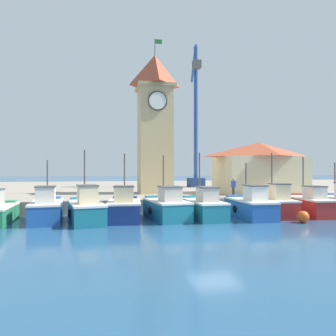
% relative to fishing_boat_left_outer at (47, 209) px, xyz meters
% --- Properties ---
extents(ground_plane, '(300.00, 300.00, 0.00)m').
position_rel_fishing_boat_left_outer_xyz_m(ground_plane, '(9.34, -5.99, -0.82)').
color(ground_plane, navy).
extents(quay_wharf, '(120.00, 40.00, 1.04)m').
position_rel_fishing_boat_left_outer_xyz_m(quay_wharf, '(9.34, 22.72, -0.30)').
color(quay_wharf, gray).
rests_on(quay_wharf, ground).
extents(fishing_boat_left_outer, '(2.32, 4.97, 4.01)m').
position_rel_fishing_boat_left_outer_xyz_m(fishing_boat_left_outer, '(0.00, 0.00, 0.00)').
color(fishing_boat_left_outer, '#2356A8').
rests_on(fishing_boat_left_outer, ground).
extents(fishing_boat_left_inner, '(2.76, 5.46, 4.68)m').
position_rel_fishing_boat_left_outer_xyz_m(fishing_boat_left_inner, '(2.51, -0.70, 0.01)').
color(fishing_boat_left_inner, '#196B7F').
rests_on(fishing_boat_left_inner, ground).
extents(fishing_boat_mid_left, '(2.52, 4.68, 4.48)m').
position_rel_fishing_boat_left_outer_xyz_m(fishing_boat_mid_left, '(4.98, -0.42, -0.00)').
color(fishing_boat_mid_left, navy).
rests_on(fishing_boat_mid_left, ground).
extents(fishing_boat_center, '(2.70, 5.07, 4.35)m').
position_rel_fishing_boat_left_outer_xyz_m(fishing_boat_center, '(7.82, -0.50, -0.01)').
color(fishing_boat_center, '#196B7F').
rests_on(fishing_boat_center, ground).
extents(fishing_boat_mid_right, '(2.16, 5.21, 4.58)m').
position_rel_fishing_boat_left_outer_xyz_m(fishing_boat_mid_right, '(10.39, -0.60, -0.04)').
color(fishing_boat_mid_right, '#196B7F').
rests_on(fishing_boat_mid_right, ground).
extents(fishing_boat_right_inner, '(2.11, 5.15, 3.84)m').
position_rel_fishing_boat_left_outer_xyz_m(fishing_boat_right_inner, '(13.74, -0.95, -0.01)').
color(fishing_boat_right_inner, '#2356A8').
rests_on(fishing_boat_right_inner, ground).
extents(fishing_boat_right_outer, '(2.34, 4.62, 4.60)m').
position_rel_fishing_boat_left_outer_xyz_m(fishing_boat_right_outer, '(15.79, -0.72, 0.01)').
color(fishing_boat_right_outer, '#AD2823').
rests_on(fishing_boat_right_outer, ground).
extents(fishing_boat_far_right, '(2.19, 5.35, 4.33)m').
position_rel_fishing_boat_left_outer_xyz_m(fishing_boat_far_right, '(18.56, -0.56, -0.02)').
color(fishing_boat_far_right, '#AD2823').
rests_on(fishing_boat_far_right, ground).
extents(clock_tower, '(3.64, 3.64, 15.27)m').
position_rel_fishing_boat_left_outer_xyz_m(clock_tower, '(8.64, 9.56, 7.47)').
color(clock_tower, tan).
rests_on(clock_tower, quay_wharf).
extents(warehouse_right, '(8.41, 5.96, 5.05)m').
position_rel_fishing_boat_left_outer_xyz_m(warehouse_right, '(18.95, 7.96, 2.81)').
color(warehouse_right, beige).
rests_on(warehouse_right, quay_wharf).
extents(port_crane_far, '(2.64, 9.14, 19.09)m').
position_rel_fishing_boat_left_outer_xyz_m(port_crane_far, '(15.82, 19.85, 7.64)').
color(port_crane_far, navy).
rests_on(port_crane_far, quay_wharf).
extents(mooring_buoy, '(0.76, 0.76, 0.76)m').
position_rel_fishing_boat_left_outer_xyz_m(mooring_buoy, '(16.03, -3.70, -0.44)').
color(mooring_buoy, '#E54C19').
rests_on(mooring_buoy, ground).
extents(dock_worker_near_tower, '(0.34, 0.22, 1.62)m').
position_rel_fishing_boat_left_outer_xyz_m(dock_worker_near_tower, '(14.29, 3.35, 1.07)').
color(dock_worker_near_tower, '#33333D').
rests_on(dock_worker_near_tower, quay_wharf).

